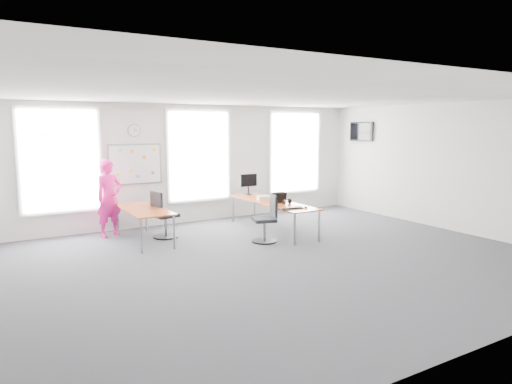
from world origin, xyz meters
TOP-DOWN VIEW (x-y plane):
  - floor at (0.00, 0.00)m, footprint 10.00×10.00m
  - ceiling at (0.00, 0.00)m, footprint 10.00×10.00m
  - wall_back at (0.00, 4.00)m, footprint 10.00×0.00m
  - wall_front at (0.00, -4.00)m, footprint 10.00×0.00m
  - wall_right at (5.00, 0.00)m, footprint 0.00×10.00m
  - window_left at (-3.00, 3.97)m, footprint 1.60×0.06m
  - window_mid at (0.30, 3.97)m, footprint 1.60×0.06m
  - window_right at (3.30, 3.97)m, footprint 1.60×0.06m
  - desk_right at (1.32, 2.07)m, footprint 0.76×2.87m
  - desk_left at (-1.59, 2.62)m, footprint 0.79×1.96m
  - chair_right at (0.65, 1.23)m, footprint 0.57×0.57m
  - chair_left at (-1.14, 2.69)m, footprint 0.56×0.55m
  - person at (-2.11, 3.45)m, footprint 0.74×0.62m
  - whiteboard at (-1.35, 3.97)m, footprint 1.20×0.03m
  - wall_clock at (-1.35, 3.97)m, footprint 0.30×0.04m
  - tv at (4.95, 3.00)m, footprint 0.06×0.90m
  - keyboard at (1.19, 1.06)m, footprint 0.48×0.29m
  - mouse at (1.46, 0.95)m, footprint 0.10×0.12m
  - lens_cap at (1.39, 1.43)m, footprint 0.09×0.09m
  - headphones at (1.43, 1.63)m, footprint 0.20×0.11m
  - laptop_sleeve at (1.35, 1.81)m, footprint 0.31×0.19m
  - paper_stack at (1.26, 2.35)m, footprint 0.34×0.28m
  - monitor at (1.37, 3.29)m, footprint 0.48×0.20m

SIDE VIEW (x-z plane):
  - floor at x=0.00m, z-range 0.00..0.00m
  - chair_right at x=0.65m, z-range -0.06..0.94m
  - chair_left at x=-1.14m, z-range -0.06..0.98m
  - desk_right at x=1.32m, z-range 0.30..1.00m
  - desk_left at x=-1.59m, z-range 0.30..1.02m
  - lens_cap at x=1.39m, z-range 0.70..0.71m
  - keyboard at x=1.19m, z-range 0.70..0.72m
  - mouse at x=1.46m, z-range 0.70..0.74m
  - paper_stack at x=1.26m, z-range 0.70..0.80m
  - headphones at x=1.43m, z-range 0.69..0.81m
  - laptop_sleeve at x=1.35m, z-range 0.70..0.94m
  - person at x=-2.11m, z-range 0.00..1.73m
  - monitor at x=1.37m, z-range 0.75..1.29m
  - wall_back at x=0.00m, z-range -3.50..6.50m
  - wall_front at x=0.00m, z-range -3.50..6.50m
  - wall_right at x=5.00m, z-range -3.50..6.50m
  - whiteboard at x=-1.35m, z-range 1.10..2.00m
  - window_left at x=-3.00m, z-range 0.60..2.80m
  - window_mid at x=0.30m, z-range 0.60..2.80m
  - window_right at x=3.30m, z-range 0.60..2.80m
  - tv at x=4.95m, z-range 2.02..2.57m
  - wall_clock at x=-1.35m, z-range 2.20..2.50m
  - ceiling at x=0.00m, z-range 3.00..3.00m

